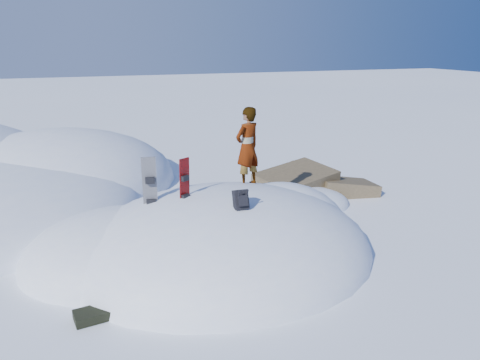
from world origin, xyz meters
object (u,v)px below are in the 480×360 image
object	(u,v)px
snowboard_red	(185,189)
snowboard_dark	(150,194)
person	(247,147)
backpack	(241,200)

from	to	relation	value
snowboard_red	snowboard_dark	bearing A→B (deg)	130.30
snowboard_dark	person	bearing A→B (deg)	20.52
person	snowboard_red	bearing A→B (deg)	1.28
backpack	person	xyz separation A→B (m)	(0.88, 1.87, 0.64)
snowboard_red	backpack	xyz separation A→B (m)	(0.91, -1.05, -0.01)
snowboard_red	snowboard_dark	distance (m)	0.77
snowboard_red	backpack	bearing A→B (deg)	-77.73
backpack	snowboard_red	bearing A→B (deg)	133.48
snowboard_red	backpack	size ratio (longest dim) A/B	2.96
snowboard_dark	backpack	xyz separation A→B (m)	(1.62, -1.33, 0.09)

